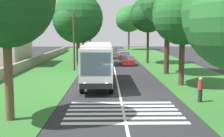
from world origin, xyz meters
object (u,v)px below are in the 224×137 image
coach_bus (98,61)px  roadside_tree_left_4 (3,0)px  roadside_tree_right_0 (181,16)px  trailing_car_2 (122,53)px  roadside_tree_left_0 (90,27)px  trailing_car_1 (124,56)px  utility_pole (74,41)px  trailing_car_3 (103,51)px  roadside_tree_right_4 (147,16)px  roadside_tree_left_2 (77,21)px  pedestrian (200,89)px  roadside_tree_right_2 (128,19)px  roadside_tree_left_3 (82,22)px  roadside_tree_left_1 (77,19)px  trailing_car_0 (127,60)px

coach_bus → roadside_tree_left_4: (-10.96, 4.52, 4.23)m
roadside_tree_left_4 → roadside_tree_right_0: (10.21, -11.83, -0.20)m
trailing_car_2 → roadside_tree_left_0: size_ratio=0.50×
trailing_car_1 → utility_pole: (-15.88, 7.15, 3.11)m
trailing_car_3 → roadside_tree_left_4: (-49.21, 4.47, 5.71)m
trailing_car_2 → roadside_tree_right_4: 15.26m
trailing_car_3 → roadside_tree_left_2: bearing=159.3°
trailing_car_1 → pedestrian: bearing=-174.3°
roadside_tree_left_2 → roadside_tree_left_4: roadside_tree_left_2 is taller
trailing_car_1 → roadside_tree_right_2: bearing=-5.5°
coach_bus → trailing_car_3: coach_bus is taller
coach_bus → trailing_car_1: size_ratio=2.60×
roadside_tree_right_0 → roadside_tree_right_4: size_ratio=0.88×
roadside_tree_right_2 → roadside_tree_right_4: roadside_tree_right_2 is taller
roadside_tree_right_0 → roadside_tree_left_3: bearing=17.7°
roadside_tree_left_1 → roadside_tree_right_0: (-16.50, -10.81, -0.50)m
trailing_car_2 → pedestrian: size_ratio=2.54×
roadside_tree_right_0 → pedestrian: 8.25m
trailing_car_1 → roadside_tree_left_1: 13.73m
roadside_tree_left_4 → trailing_car_0: bearing=-17.1°
coach_bus → roadside_tree_right_0: size_ratio=1.24×
roadside_tree_left_0 → roadside_tree_left_2: (-21.70, 1.00, 0.60)m
trailing_car_0 → coach_bus: bearing=166.7°
roadside_tree_left_2 → roadside_tree_right_4: size_ratio=0.97×
roadside_tree_right_4 → roadside_tree_left_3: bearing=33.0°
roadside_tree_left_3 → pedestrian: size_ratio=5.59×
roadside_tree_left_3 → roadside_tree_right_0: bearing=-162.3°
roadside_tree_left_2 → roadside_tree_left_3: size_ratio=1.04×
roadside_tree_left_0 → utility_pole: (-38.23, -0.29, -2.48)m
trailing_car_3 → roadside_tree_right_2: bearing=-21.6°
roadside_tree_left_2 → trailing_car_2: bearing=-56.7°
roadside_tree_left_0 → roadside_tree_right_4: size_ratio=0.85×
roadside_tree_right_0 → roadside_tree_left_4: bearing=130.8°
trailing_car_0 → roadside_tree_left_0: bearing=13.1°
roadside_tree_right_0 → utility_pole: 15.12m
trailing_car_2 → roadside_tree_left_1: (-16.10, 7.38, 6.01)m
roadside_tree_left_0 → roadside_tree_right_0: roadside_tree_right_0 is taller
coach_bus → roadside_tree_right_2: (55.39, -6.74, 6.31)m
trailing_car_3 → trailing_car_2: bearing=-148.5°
roadside_tree_right_2 → roadside_tree_right_4: (-36.92, -0.23, -1.13)m
roadside_tree_left_2 → utility_pole: roadside_tree_left_2 is taller
roadside_tree_left_0 → trailing_car_3: bearing=-160.2°
pedestrian → roadside_tree_right_0: bearing=-1.5°
trailing_car_3 → roadside_tree_left_4: roadside_tree_left_4 is taller
trailing_car_3 → utility_pole: size_ratio=0.60×
trailing_car_0 → trailing_car_1: bearing=-0.2°
coach_bus → trailing_car_3: size_ratio=2.60×
trailing_car_0 → trailing_car_3: same height
roadside_tree_left_2 → roadside_tree_right_0: roadside_tree_left_2 is taller
pedestrian → roadside_tree_right_4: bearing=0.4°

